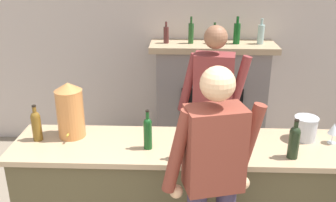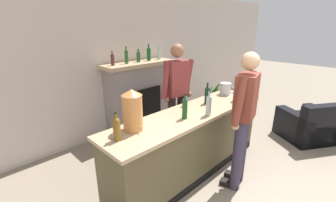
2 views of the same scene
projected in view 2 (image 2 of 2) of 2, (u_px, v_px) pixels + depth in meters
wall_back_panel at (105, 65)px, 4.11m from camera, size 12.00×0.07×2.75m
bar_counter at (191, 142)px, 3.21m from camera, size 2.71×0.65×0.94m
fireplace_stone at (139, 96)px, 4.51m from camera, size 1.48×0.52×1.71m
armchair_black at (309, 127)px, 4.19m from camera, size 1.12×1.11×0.78m
potted_plant_corner at (214, 97)px, 5.92m from camera, size 0.37×0.38×0.71m
person_customer at (243, 117)px, 2.77m from camera, size 0.64×0.37×1.78m
person_bartender at (177, 94)px, 3.64m from camera, size 0.65×0.34×1.80m
copper_dispenser at (132, 110)px, 2.46m from camera, size 0.23×0.26×0.47m
ice_bucket_steel at (225, 89)px, 3.81m from camera, size 0.19×0.19×0.20m
wine_bottle_burgundy_dark at (185, 108)px, 2.80m from camera, size 0.07×0.07×0.33m
wine_bottle_rose_blush at (207, 94)px, 3.35m from camera, size 0.07×0.07×0.32m
wine_bottle_riesling_slim at (237, 92)px, 3.47m from camera, size 0.08×0.08×0.31m
wine_bottle_cabernet_heavy at (117, 128)px, 2.26m from camera, size 0.08×0.08×0.31m
wine_bottle_port_short at (209, 104)px, 2.90m from camera, size 0.07×0.07×0.35m
wine_glass_front_left at (235, 86)px, 3.90m from camera, size 0.08×0.08×0.18m
wine_glass_by_dispenser at (185, 99)px, 3.22m from camera, size 0.08×0.08×0.17m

